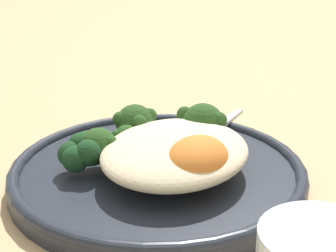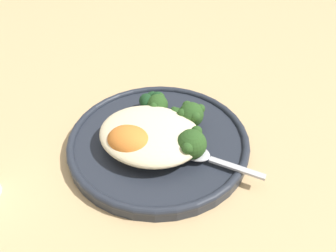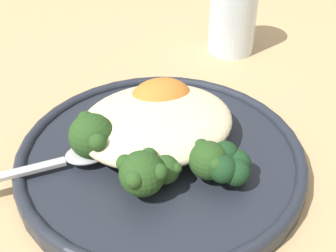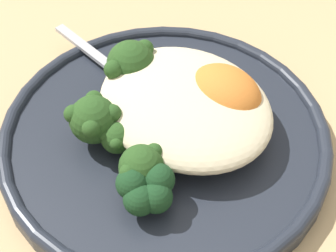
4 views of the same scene
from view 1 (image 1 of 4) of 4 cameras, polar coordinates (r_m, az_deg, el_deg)
name	(u,v)px [view 1 (image 1 of 4)]	position (r m, az deg, el deg)	size (l,w,h in m)	color
ground_plane	(167,176)	(0.55, -0.15, -5.12)	(4.00, 4.00, 0.00)	tan
plate	(157,173)	(0.53, -1.14, -4.80)	(0.28, 0.28, 0.02)	#232833
quinoa_mound	(175,152)	(0.51, 0.74, -2.66)	(0.15, 0.13, 0.03)	beige
broccoli_stalk_0	(200,128)	(0.56, 3.24, -0.23)	(0.10, 0.05, 0.04)	#8EB25B
broccoli_stalk_1	(171,141)	(0.55, 0.34, -1.56)	(0.08, 0.05, 0.03)	#8EB25B
broccoli_stalk_2	(139,128)	(0.56, -2.96, -0.21)	(0.08, 0.10, 0.04)	#8EB25B
broccoli_stalk_3	(141,146)	(0.54, -2.77, -2.05)	(0.05, 0.10, 0.03)	#8EB25B
broccoli_stalk_4	(108,149)	(0.52, -6.13, -2.32)	(0.04, 0.10, 0.03)	#8EB25B
sweet_potato_chunk_0	(197,161)	(0.48, 2.98, -3.59)	(0.07, 0.05, 0.04)	orange
sweet_potato_chunk_1	(192,161)	(0.49, 2.48, -3.57)	(0.07, 0.05, 0.03)	orange
kale_tuft	(82,153)	(0.52, -8.77, -2.71)	(0.04, 0.04, 0.03)	#193D1E
spoon	(208,134)	(0.58, 4.05, -0.84)	(0.12, 0.03, 0.01)	#B7B7BC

